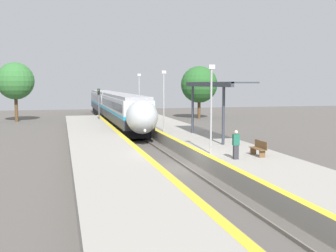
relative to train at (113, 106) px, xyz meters
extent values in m
plane|color=#56514C|center=(0.00, -30.18, -2.24)|extent=(120.00, 120.00, 0.00)
cube|color=slate|center=(-0.72, -30.18, -2.17)|extent=(0.08, 90.00, 0.15)
cube|color=slate|center=(0.72, -30.18, -2.17)|extent=(0.08, 90.00, 0.15)
cube|color=black|center=(0.00, -8.90, -1.62)|extent=(2.42, 18.12, 0.81)
cube|color=#28282D|center=(0.00, -8.90, -0.76)|extent=(2.75, 19.69, 0.90)
cube|color=#198CBF|center=(0.00, -8.90, -0.15)|extent=(2.77, 19.69, 0.31)
cube|color=#B2B7BC|center=(0.00, -8.90, 0.68)|extent=(2.75, 19.69, 1.37)
cube|color=black|center=(0.00, -8.90, 0.62)|extent=(2.78, 18.12, 0.75)
cube|color=#9E9EA3|center=(0.00, -8.90, 1.52)|extent=(2.48, 19.69, 0.30)
cylinder|color=black|center=(-0.72, -16.10, -1.82)|extent=(0.12, 0.85, 0.85)
cylinder|color=black|center=(0.72, -16.10, -1.82)|extent=(0.12, 0.85, 0.85)
cylinder|color=black|center=(-0.72, -13.90, -1.82)|extent=(0.12, 0.85, 0.85)
cylinder|color=black|center=(0.72, -13.90, -1.82)|extent=(0.12, 0.85, 0.85)
cylinder|color=black|center=(-0.72, -3.89, -1.82)|extent=(0.12, 0.85, 0.85)
cylinder|color=black|center=(0.72, -3.89, -1.82)|extent=(0.12, 0.85, 0.85)
cylinder|color=black|center=(-0.72, -1.69, -1.82)|extent=(0.12, 0.85, 0.85)
cylinder|color=black|center=(0.72, -1.69, -1.82)|extent=(0.12, 0.85, 0.85)
ellipsoid|color=#B2B7BC|center=(0.00, -19.88, 0.08)|extent=(2.64, 3.40, 2.84)
ellipsoid|color=black|center=(0.00, -20.30, 0.54)|extent=(1.93, 1.98, 1.44)
sphere|color=#F9F4CC|center=(0.00, -21.15, -0.96)|extent=(0.24, 0.24, 0.24)
cube|color=black|center=(0.00, 11.60, -1.62)|extent=(2.42, 18.12, 0.81)
cube|color=#28282D|center=(0.00, 11.60, -0.76)|extent=(2.75, 19.69, 0.90)
cube|color=#198CBF|center=(0.00, 11.60, -0.15)|extent=(2.77, 19.69, 0.31)
cube|color=#B2B7BC|center=(0.00, 11.60, 0.68)|extent=(2.75, 19.69, 1.37)
cube|color=black|center=(0.00, 11.60, 0.62)|extent=(2.78, 18.12, 0.75)
cube|color=#9E9EA3|center=(0.00, 11.60, 1.52)|extent=(2.48, 19.69, 0.30)
cylinder|color=black|center=(-0.72, 4.39, -1.82)|extent=(0.12, 0.85, 0.85)
cylinder|color=black|center=(0.72, 4.39, -1.82)|extent=(0.12, 0.85, 0.85)
cylinder|color=black|center=(-0.72, 6.59, -1.82)|extent=(0.12, 0.85, 0.85)
cylinder|color=black|center=(0.72, 6.59, -1.82)|extent=(0.12, 0.85, 0.85)
cylinder|color=black|center=(-0.72, 16.60, -1.82)|extent=(0.12, 0.85, 0.85)
cylinder|color=black|center=(0.72, 16.60, -1.82)|extent=(0.12, 0.85, 0.85)
cylinder|color=black|center=(-0.72, 18.80, -1.82)|extent=(0.12, 0.85, 0.85)
cylinder|color=black|center=(0.72, 18.80, -1.82)|extent=(0.12, 0.85, 0.85)
cube|color=#9E998E|center=(3.96, -30.18, -1.79)|extent=(4.75, 64.00, 0.90)
cube|color=yellow|center=(1.79, -30.18, -1.34)|extent=(0.40, 64.00, 0.01)
cube|color=#9E998E|center=(-3.80, -30.18, -1.79)|extent=(4.42, 64.00, 0.90)
cube|color=yellow|center=(-1.79, -30.18, -1.34)|extent=(0.40, 64.00, 0.01)
cube|color=brown|center=(4.49, -32.73, -1.14)|extent=(0.36, 0.06, 0.42)
cube|color=brown|center=(4.49, -31.57, -1.14)|extent=(0.36, 0.06, 0.42)
cube|color=brown|center=(4.49, -32.15, -0.91)|extent=(0.44, 1.54, 0.03)
cube|color=brown|center=(4.69, -32.15, -0.68)|extent=(0.04, 1.54, 0.44)
cube|color=#333338|center=(2.85, -32.80, -0.95)|extent=(0.28, 0.20, 0.79)
cube|color=#1E604C|center=(2.85, -32.80, -0.25)|extent=(0.36, 0.22, 0.62)
sphere|color=beige|center=(2.85, -32.80, 0.17)|extent=(0.21, 0.21, 0.21)
cylinder|color=#59595E|center=(-2.23, -4.64, -0.35)|extent=(0.14, 0.14, 3.78)
cube|color=black|center=(-2.23, -4.64, 1.88)|extent=(0.28, 0.20, 0.70)
sphere|color=#1ED833|center=(-2.23, -4.75, 2.05)|extent=(0.14, 0.14, 0.14)
sphere|color=#330A0A|center=(-2.23, -4.75, 1.71)|extent=(0.14, 0.14, 0.14)
cylinder|color=#9E9EA3|center=(2.14, -30.71, 1.17)|extent=(0.12, 0.12, 5.04)
cube|color=silver|center=(2.14, -30.71, 3.82)|extent=(0.36, 0.20, 0.24)
cylinder|color=#9E9EA3|center=(2.14, -18.78, 1.17)|extent=(0.12, 0.12, 5.04)
cube|color=silver|center=(2.14, -18.78, 3.82)|extent=(0.36, 0.20, 0.24)
cylinder|color=#9E9EA3|center=(2.14, -6.85, 1.17)|extent=(0.12, 0.12, 5.04)
cube|color=silver|center=(2.14, -6.85, 3.82)|extent=(0.36, 0.20, 0.24)
cylinder|color=#333842|center=(4.25, -27.37, 0.67)|extent=(0.20, 0.20, 4.02)
cylinder|color=#333842|center=(4.25, -20.38, 0.67)|extent=(0.20, 0.20, 4.02)
cube|color=#333842|center=(4.25, -23.87, 2.78)|extent=(0.24, 9.99, 0.36)
cube|color=#333842|center=(5.15, -23.87, 2.90)|extent=(2.00, 9.99, 0.10)
cylinder|color=brown|center=(-12.35, 5.03, -0.52)|extent=(0.44, 0.44, 3.44)
sphere|color=#337033|center=(-12.35, 5.03, 3.17)|extent=(4.92, 4.92, 4.92)
cylinder|color=brown|center=(12.89, 3.85, -0.83)|extent=(0.44, 0.44, 2.82)
sphere|color=#286028|center=(12.89, 3.85, 2.69)|extent=(5.29, 5.29, 5.29)
camera|label=1|loc=(-6.44, -54.21, 2.85)|focal=45.00mm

